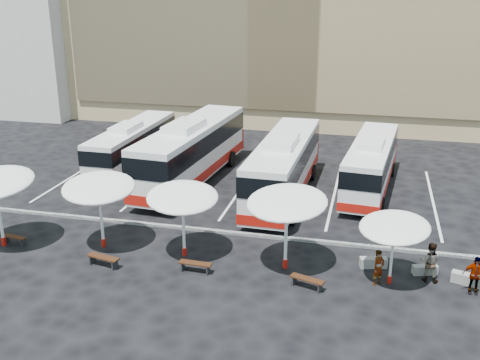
% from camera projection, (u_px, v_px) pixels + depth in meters
% --- Properties ---
extents(ground, '(120.00, 120.00, 0.00)m').
position_uv_depth(ground, '(208.00, 236.00, 29.76)').
color(ground, black).
rests_on(ground, ground).
extents(apartment_block, '(14.00, 14.00, 18.00)m').
position_uv_depth(apartment_block, '(27.00, 21.00, 58.71)').
color(apartment_block, beige).
rests_on(apartment_block, ground).
extents(curb_divider, '(34.00, 0.25, 0.15)m').
position_uv_depth(curb_divider, '(211.00, 231.00, 30.20)').
color(curb_divider, black).
rests_on(curb_divider, ground).
extents(bay_lines, '(24.15, 12.00, 0.01)m').
position_uv_depth(bay_lines, '(243.00, 186.00, 37.10)').
color(bay_lines, white).
rests_on(bay_lines, ground).
extents(bus_0, '(2.70, 11.02, 3.48)m').
position_uv_depth(bus_0, '(133.00, 145.00, 40.02)').
color(bus_0, white).
rests_on(bus_0, ground).
extents(bus_1, '(3.97, 13.72, 4.29)m').
position_uv_depth(bus_1, '(192.00, 150.00, 37.43)').
color(bus_1, white).
rests_on(bus_1, ground).
extents(bus_2, '(3.19, 12.78, 4.04)m').
position_uv_depth(bus_2, '(284.00, 165.00, 34.65)').
color(bus_2, white).
rests_on(bus_2, ground).
extents(bus_3, '(3.45, 11.41, 3.57)m').
position_uv_depth(bus_3, '(371.00, 163.00, 35.87)').
color(bus_3, white).
rests_on(bus_3, ground).
extents(sunshade_1, '(4.51, 4.54, 3.74)m').
position_uv_depth(sunshade_1, '(99.00, 188.00, 27.51)').
color(sunshade_1, white).
rests_on(sunshade_1, ground).
extents(sunshade_2, '(4.47, 4.50, 3.59)m').
position_uv_depth(sunshade_2, '(183.00, 197.00, 26.61)').
color(sunshade_2, white).
rests_on(sunshade_2, ground).
extents(sunshade_3, '(4.68, 4.71, 3.87)m').
position_uv_depth(sunshade_3, '(287.00, 203.00, 25.32)').
color(sunshade_3, white).
rests_on(sunshade_3, ground).
extents(sunshade_4, '(4.03, 4.05, 3.18)m').
position_uv_depth(sunshade_4, '(395.00, 228.00, 24.16)').
color(sunshade_4, white).
rests_on(sunshade_4, ground).
extents(wood_bench_0, '(1.39, 0.54, 0.42)m').
position_uv_depth(wood_bench_0, '(14.00, 238.00, 28.74)').
color(wood_bench_0, black).
rests_on(wood_bench_0, ground).
extents(wood_bench_1, '(1.69, 0.77, 0.50)m').
position_uv_depth(wood_bench_1, '(103.00, 259.00, 26.42)').
color(wood_bench_1, black).
rests_on(wood_bench_1, ground).
extents(wood_bench_2, '(1.57, 0.48, 0.48)m').
position_uv_depth(wood_bench_2, '(195.00, 265.00, 25.89)').
color(wood_bench_2, black).
rests_on(wood_bench_2, ground).
extents(wood_bench_3, '(1.59, 0.86, 0.47)m').
position_uv_depth(wood_bench_3, '(307.00, 281.00, 24.51)').
color(wood_bench_3, black).
rests_on(wood_bench_3, ground).
extents(conc_bench_0, '(1.32, 0.69, 0.47)m').
position_uv_depth(conc_bench_0, '(373.00, 263.00, 26.38)').
color(conc_bench_0, gray).
rests_on(conc_bench_0, ground).
extents(conc_bench_1, '(1.19, 0.73, 0.42)m').
position_uv_depth(conc_bench_1, '(425.00, 270.00, 25.77)').
color(conc_bench_1, gray).
rests_on(conc_bench_1, ground).
extents(conc_bench_2, '(1.35, 0.79, 0.48)m').
position_uv_depth(conc_bench_2, '(466.00, 279.00, 24.90)').
color(conc_bench_2, gray).
rests_on(conc_bench_2, ground).
extents(passenger_0, '(0.70, 0.71, 1.65)m').
position_uv_depth(passenger_0, '(379.00, 268.00, 24.66)').
color(passenger_0, black).
rests_on(passenger_0, ground).
extents(passenger_1, '(1.00, 0.83, 1.86)m').
position_uv_depth(passenger_1, '(430.00, 262.00, 24.93)').
color(passenger_1, black).
rests_on(passenger_1, ground).
extents(passenger_2, '(1.03, 0.45, 1.73)m').
position_uv_depth(passenger_2, '(475.00, 275.00, 23.96)').
color(passenger_2, black).
rests_on(passenger_2, ground).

